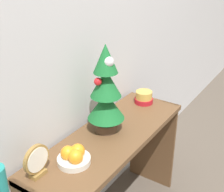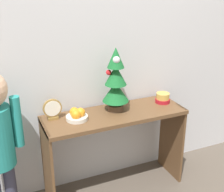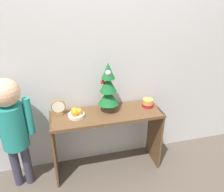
{
  "view_description": "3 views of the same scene",
  "coord_description": "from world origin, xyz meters",
  "px_view_note": "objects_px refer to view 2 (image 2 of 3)",
  "views": [
    {
      "loc": [
        -1.19,
        -0.62,
        1.6
      ],
      "look_at": [
        0.03,
        0.19,
        0.9
      ],
      "focal_mm": 50.0,
      "sensor_mm": 36.0,
      "label": 1
    },
    {
      "loc": [
        -0.88,
        -1.78,
        1.68
      ],
      "look_at": [
        -0.02,
        0.19,
        0.82
      ],
      "focal_mm": 50.0,
      "sensor_mm": 36.0,
      "label": 2
    },
    {
      "loc": [
        -0.41,
        -1.64,
        1.75
      ],
      "look_at": [
        0.06,
        0.22,
        0.84
      ],
      "focal_mm": 35.0,
      "sensor_mm": 36.0,
      "label": 3
    }
  ],
  "objects_px": {
    "mini_tree": "(116,81)",
    "fruit_bowl": "(77,115)",
    "singing_bowl": "(163,98)",
    "desk_clock": "(52,110)"
  },
  "relations": [
    {
      "from": "mini_tree",
      "to": "desk_clock",
      "type": "bearing_deg",
      "value": 175.65
    },
    {
      "from": "fruit_bowl",
      "to": "singing_bowl",
      "type": "relative_size",
      "value": 1.32
    },
    {
      "from": "singing_bowl",
      "to": "desk_clock",
      "type": "height_order",
      "value": "desk_clock"
    },
    {
      "from": "desk_clock",
      "to": "singing_bowl",
      "type": "bearing_deg",
      "value": -3.03
    },
    {
      "from": "fruit_bowl",
      "to": "desk_clock",
      "type": "distance_m",
      "value": 0.18
    },
    {
      "from": "mini_tree",
      "to": "desk_clock",
      "type": "xyz_separation_m",
      "value": [
        -0.48,
        0.04,
        -0.16
      ]
    },
    {
      "from": "mini_tree",
      "to": "singing_bowl",
      "type": "bearing_deg",
      "value": -1.52
    },
    {
      "from": "mini_tree",
      "to": "fruit_bowl",
      "type": "xyz_separation_m",
      "value": [
        -0.32,
        -0.04,
        -0.2
      ]
    },
    {
      "from": "fruit_bowl",
      "to": "desk_clock",
      "type": "xyz_separation_m",
      "value": [
        -0.16,
        0.08,
        0.04
      ]
    },
    {
      "from": "mini_tree",
      "to": "fruit_bowl",
      "type": "relative_size",
      "value": 3.13
    }
  ]
}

